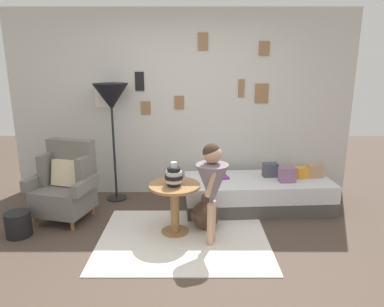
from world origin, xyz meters
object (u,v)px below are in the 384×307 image
Objects in this scene: magazine_basket at (18,224)px; book_on_daybed at (219,177)px; person_child at (211,181)px; demijohn_near at (205,215)px; side_table at (174,199)px; armchair at (66,184)px; floor_lamp at (111,100)px; vase_striped at (173,176)px; daybed at (257,193)px.

book_on_daybed is at bearing 19.53° from magazine_basket.
person_child reaches higher than book_on_daybed.
demijohn_near is at bearing 98.06° from person_child.
side_table is at bearing 2.50° from magazine_basket.
demijohn_near is at bearing -9.66° from armchair.
floor_lamp is at bearing 51.73° from magazine_basket.
book_on_daybed is 0.53× the size of demijohn_near.
armchair is 1.44m from vase_striped.
side_table is at bearing -162.45° from demijohn_near.
demijohn_near is (1.70, -0.29, -0.27)m from armchair.
armchair is at bearing -127.00° from floor_lamp.
vase_striped reaches higher than daybed.
armchair is 3.61× the size of vase_striped.
vase_striped is 0.17× the size of floor_lamp.
vase_striped is (-0.00, -0.04, 0.28)m from side_table.
magazine_basket is (-2.10, -0.19, -0.03)m from demijohn_near.
floor_lamp is (0.47, 0.63, 0.97)m from armchair.
vase_striped reaches higher than demijohn_near.
floor_lamp is at bearing 171.16° from daybed.
magazine_basket is at bearing -164.14° from daybed.
book_on_daybed is at bearing -11.07° from floor_lamp.
vase_striped is 0.65m from demijohn_near.
person_child is (0.40, -0.25, 0.29)m from side_table.
magazine_basket is (-0.87, -1.10, -1.27)m from floor_lamp.
demijohn_near is at bearing 22.96° from vase_striped.
book_on_daybed is 0.79× the size of magazine_basket.
daybed is 8.85× the size of book_on_daybed.
armchair is at bearing 170.34° from demijohn_near.
demijohn_near is (-0.71, -0.61, -0.03)m from daybed.
side_table is 0.93m from book_on_daybed.
daybed is at bearing 7.61° from armchair.
book_on_daybed is (0.56, 0.78, -0.28)m from vase_striped.
person_child is at bearing -124.34° from daybed.
vase_striped is 0.45m from person_child.
book_on_daybed is (1.44, -0.28, -0.99)m from floor_lamp.
book_on_daybed is (0.16, 0.99, -0.29)m from person_child.
side_table is at bearing -49.31° from floor_lamp.
floor_lamp is (-0.88, 1.03, 0.99)m from side_table.
person_child is 2.23m from magazine_basket.
book_on_daybed is at bearing 177.70° from daybed.
magazine_basket is (-2.15, 0.17, -0.57)m from person_child.
book_on_daybed is 2.47m from magazine_basket.
armchair reaches higher than daybed.
side_table is (-1.06, -0.72, 0.22)m from daybed.
armchair is at bearing 161.97° from vase_striped.
side_table is at bearing -127.02° from book_on_daybed.
armchair is at bearing 50.12° from magazine_basket.
side_table reaches higher than magazine_basket.
daybed is 1.28m from person_child.
daybed is 1.40m from vase_striped.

